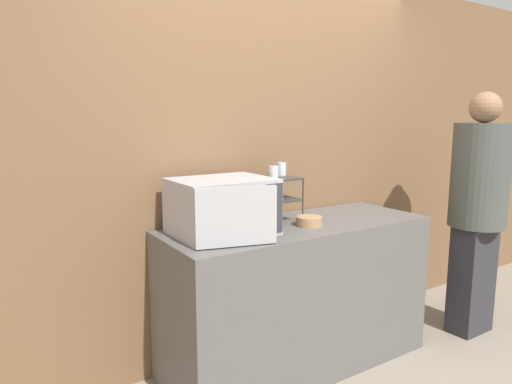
{
  "coord_description": "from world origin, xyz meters",
  "views": [
    {
      "loc": [
        -1.74,
        -1.86,
        1.59
      ],
      "look_at": [
        -0.29,
        0.36,
        1.16
      ],
      "focal_mm": 32.0,
      "sensor_mm": 36.0,
      "label": 1
    }
  ],
  "objects_px": {
    "bowl": "(309,221)",
    "person": "(478,202)",
    "glass_front_left": "(273,173)",
    "glass_back_right": "(281,169)",
    "dish_rack": "(277,190)",
    "microwave": "(223,207)"
  },
  "relations": [
    {
      "from": "bowl",
      "to": "person",
      "type": "distance_m",
      "value": 1.38
    },
    {
      "from": "glass_back_right",
      "to": "bowl",
      "type": "relative_size",
      "value": 0.53
    },
    {
      "from": "glass_back_right",
      "to": "glass_front_left",
      "type": "bearing_deg",
      "value": -138.56
    },
    {
      "from": "person",
      "to": "glass_front_left",
      "type": "bearing_deg",
      "value": 165.18
    },
    {
      "from": "glass_back_right",
      "to": "dish_rack",
      "type": "bearing_deg",
      "value": -140.4
    },
    {
      "from": "microwave",
      "to": "dish_rack",
      "type": "bearing_deg",
      "value": 13.22
    },
    {
      "from": "microwave",
      "to": "glass_back_right",
      "type": "bearing_deg",
      "value": 18.34
    },
    {
      "from": "person",
      "to": "glass_back_right",
      "type": "bearing_deg",
      "value": 157.73
    },
    {
      "from": "glass_front_left",
      "to": "person",
      "type": "height_order",
      "value": "person"
    },
    {
      "from": "dish_rack",
      "to": "person",
      "type": "height_order",
      "value": "person"
    },
    {
      "from": "microwave",
      "to": "glass_front_left",
      "type": "distance_m",
      "value": 0.4
    },
    {
      "from": "glass_front_left",
      "to": "person",
      "type": "bearing_deg",
      "value": -14.82
    },
    {
      "from": "dish_rack",
      "to": "person",
      "type": "xyz_separation_m",
      "value": [
        1.44,
        -0.48,
        -0.15
      ]
    },
    {
      "from": "glass_front_left",
      "to": "bowl",
      "type": "bearing_deg",
      "value": -36.5
    },
    {
      "from": "glass_back_right",
      "to": "bowl",
      "type": "xyz_separation_m",
      "value": [
        0.01,
        -0.28,
        -0.3
      ]
    },
    {
      "from": "bowl",
      "to": "person",
      "type": "bearing_deg",
      "value": -11.41
    },
    {
      "from": "glass_front_left",
      "to": "person",
      "type": "xyz_separation_m",
      "value": [
        1.53,
        -0.4,
        -0.27
      ]
    },
    {
      "from": "microwave",
      "to": "glass_front_left",
      "type": "height_order",
      "value": "glass_front_left"
    },
    {
      "from": "glass_front_left",
      "to": "dish_rack",
      "type": "bearing_deg",
      "value": 43.27
    },
    {
      "from": "dish_rack",
      "to": "glass_back_right",
      "type": "bearing_deg",
      "value": 39.6
    },
    {
      "from": "glass_back_right",
      "to": "microwave",
      "type": "bearing_deg",
      "value": -161.66
    },
    {
      "from": "microwave",
      "to": "bowl",
      "type": "xyz_separation_m",
      "value": [
        0.54,
        -0.1,
        -0.13
      ]
    }
  ]
}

